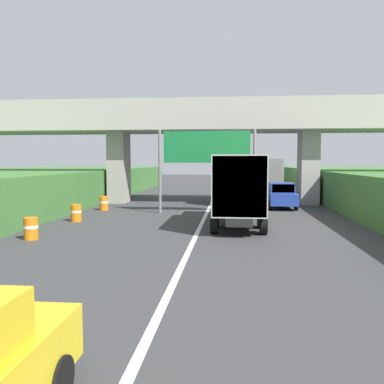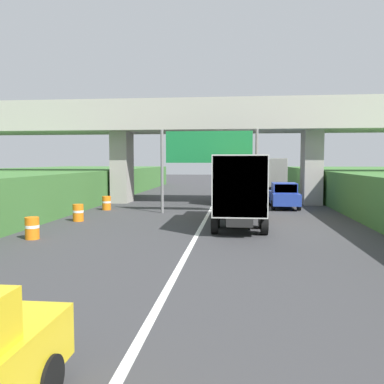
% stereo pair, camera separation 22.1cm
% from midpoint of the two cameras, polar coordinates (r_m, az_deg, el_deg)
% --- Properties ---
extents(lane_centre_stripe, '(0.20, 94.92, 0.01)m').
position_cam_midpoint_polar(lane_centre_stripe, '(24.32, 1.66, -3.18)').
color(lane_centre_stripe, white).
rests_on(lane_centre_stripe, ground).
extents(overpass_bridge, '(40.00, 4.80, 7.57)m').
position_cam_midpoint_polar(overpass_bridge, '(31.07, 2.54, 8.94)').
color(overpass_bridge, '#ADA89E').
rests_on(overpass_bridge, ground).
extents(overhead_highway_sign, '(5.88, 0.18, 5.07)m').
position_cam_midpoint_polar(overhead_highway_sign, '(24.77, 1.78, 5.55)').
color(overhead_highway_sign, slate).
rests_on(overhead_highway_sign, ground).
extents(truck_white, '(2.44, 7.30, 3.44)m').
position_cam_midpoint_polar(truck_white, '(41.01, 10.28, 2.50)').
color(truck_white, black).
rests_on(truck_white, ground).
extents(truck_green, '(2.44, 7.30, 3.44)m').
position_cam_midpoint_polar(truck_green, '(31.82, 5.84, 2.05)').
color(truck_green, black).
rests_on(truck_green, ground).
extents(truck_orange, '(2.44, 7.30, 3.44)m').
position_cam_midpoint_polar(truck_orange, '(20.12, 6.09, 0.75)').
color(truck_orange, black).
rests_on(truck_orange, ground).
extents(car_blue, '(1.86, 4.10, 1.72)m').
position_cam_midpoint_polar(car_blue, '(28.40, 12.04, -0.47)').
color(car_blue, '#233D9E').
rests_on(car_blue, ground).
extents(construction_barrel_3, '(0.57, 0.57, 0.90)m').
position_cam_midpoint_polar(construction_barrel_3, '(17.94, -21.77, -4.70)').
color(construction_barrel_3, orange).
rests_on(construction_barrel_3, ground).
extents(construction_barrel_4, '(0.57, 0.57, 0.90)m').
position_cam_midpoint_polar(construction_barrel_4, '(22.51, -16.05, -2.79)').
color(construction_barrel_4, orange).
rests_on(construction_barrel_4, ground).
extents(construction_barrel_5, '(0.57, 0.57, 0.90)m').
position_cam_midpoint_polar(construction_barrel_5, '(27.25, -12.35, -1.51)').
color(construction_barrel_5, orange).
rests_on(construction_barrel_5, ground).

